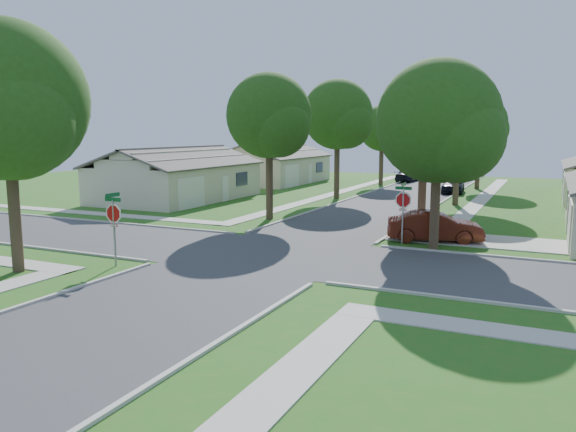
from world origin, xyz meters
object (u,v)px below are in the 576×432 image
(tree_e_mid, at_px, (460,120))
(tree_ne_corner, at_px, (439,127))
(tree_e_far, at_px, (480,125))
(tree_w_mid, at_px, (338,118))
(house_nw_near, at_px, (178,181))
(tree_e_near, at_px, (425,127))
(car_curb_east, at_px, (453,184))
(car_curb_west, at_px, (407,176))
(tree_w_far, at_px, (382,131))
(car_driveway, at_px, (435,226))
(tree_sw_corner, at_px, (8,108))
(stop_sign_ne, at_px, (403,202))
(tree_w_near, at_px, (270,120))
(house_nw_far, at_px, (273,168))
(stop_sign_sw, at_px, (114,217))

(tree_e_mid, relative_size, tree_ne_corner, 1.06)
(tree_e_far, distance_m, tree_ne_corner, 29.85)
(tree_w_mid, relative_size, house_nw_near, 0.70)
(tree_e_near, height_order, tree_e_mid, tree_e_mid)
(car_curb_east, height_order, car_curb_west, car_curb_east)
(tree_w_far, bearing_deg, car_curb_east, -30.35)
(car_driveway, bearing_deg, house_nw_near, 52.32)
(tree_w_far, xyz_separation_m, car_curb_east, (7.85, -4.60, -4.72))
(tree_e_far, height_order, car_curb_east, tree_e_far)
(tree_w_far, distance_m, tree_sw_corner, 41.10)
(car_curb_west, bearing_deg, tree_e_far, 151.78)
(stop_sign_ne, distance_m, house_nw_near, 23.12)
(tree_w_mid, bearing_deg, stop_sign_ne, -60.20)
(tree_e_near, relative_size, car_driveway, 1.80)
(stop_sign_ne, relative_size, tree_e_near, 0.36)
(tree_w_near, xyz_separation_m, tree_ne_corner, (11.00, -4.80, -0.52))
(car_curb_east, bearing_deg, house_nw_near, -148.21)
(stop_sign_ne, bearing_deg, tree_w_far, 107.70)
(car_curb_east, relative_size, car_curb_west, 1.07)
(car_driveway, bearing_deg, tree_w_mid, 19.91)
(tree_w_far, relative_size, house_nw_far, 0.59)
(tree_e_near, relative_size, tree_e_mid, 0.90)
(tree_w_far, bearing_deg, tree_e_near, -69.39)
(car_curb_west, bearing_deg, house_nw_far, 33.55)
(tree_w_near, bearing_deg, car_curb_east, 68.97)
(tree_e_mid, xyz_separation_m, tree_w_far, (-9.41, 13.00, -0.75))
(car_curb_east, bearing_deg, tree_ne_corner, -87.96)
(tree_e_mid, xyz_separation_m, tree_e_far, (-0.00, 13.00, -0.27))
(tree_e_near, bearing_deg, car_curb_west, 104.80)
(tree_e_mid, bearing_deg, tree_e_far, 90.02)
(tree_w_near, relative_size, house_nw_far, 0.66)
(stop_sign_sw, distance_m, tree_e_mid, 27.71)
(house_nw_far, distance_m, car_driveway, 34.07)
(house_nw_near, bearing_deg, car_driveway, -22.29)
(house_nw_near, bearing_deg, car_curb_east, 36.91)
(tree_w_mid, distance_m, tree_w_far, 13.04)
(stop_sign_ne, height_order, tree_w_mid, tree_w_mid)
(tree_w_near, relative_size, tree_ne_corner, 1.04)
(car_driveway, relative_size, car_curb_west, 1.07)
(tree_e_mid, distance_m, tree_e_far, 13.00)
(tree_e_near, distance_m, tree_w_near, 9.41)
(tree_e_far, height_order, tree_sw_corner, tree_sw_corner)
(house_nw_far, bearing_deg, tree_ne_corner, -51.19)
(tree_e_mid, bearing_deg, house_nw_near, -163.85)
(tree_sw_corner, bearing_deg, stop_sign_ne, 43.94)
(tree_w_near, xyz_separation_m, tree_w_far, (-0.01, 25.00, -0.61))
(tree_e_far, bearing_deg, house_nw_far, -174.47)
(house_nw_near, distance_m, car_curb_west, 27.31)
(house_nw_near, relative_size, car_driveway, 2.95)
(stop_sign_ne, relative_size, house_nw_near, 0.22)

